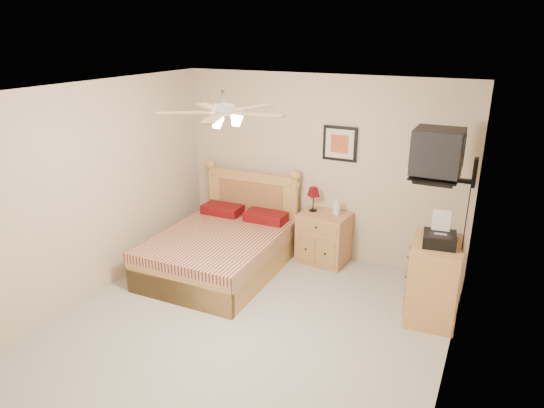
{
  "coord_description": "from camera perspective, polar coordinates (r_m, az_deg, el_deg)",
  "views": [
    {
      "loc": [
        2.19,
        -3.76,
        3.01
      ],
      "look_at": [
        -0.07,
        0.9,
        1.15
      ],
      "focal_mm": 32.0,
      "sensor_mm": 36.0,
      "label": 1
    }
  ],
  "objects": [
    {
      "name": "wall_left",
      "position": [
        5.9,
        -21.12,
        0.98
      ],
      "size": [
        0.04,
        4.5,
        2.5
      ],
      "primitive_type": "cube",
      "color": "#C5AF91",
      "rests_on": "ground"
    },
    {
      "name": "dresser",
      "position": [
        5.65,
        18.5,
        -8.49
      ],
      "size": [
        0.58,
        0.79,
        0.88
      ],
      "primitive_type": "cube",
      "rotation": [
        0.0,
        0.0,
        0.09
      ],
      "color": "#B17137",
      "rests_on": "ground"
    },
    {
      "name": "magazine_lower",
      "position": [
        5.68,
        19.14,
        -3.33
      ],
      "size": [
        0.26,
        0.29,
        0.02
      ],
      "primitive_type": "imported",
      "rotation": [
        0.0,
        0.0,
        0.34
      ],
      "color": "beige",
      "rests_on": "dresser"
    },
    {
      "name": "wall_front",
      "position": [
        3.19,
        -25.29,
        -15.95
      ],
      "size": [
        4.0,
        0.04,
        2.5
      ],
      "primitive_type": "cube",
      "color": "#C5AF91",
      "rests_on": "ground"
    },
    {
      "name": "wall_back",
      "position": [
        6.64,
        5.69,
        4.23
      ],
      "size": [
        4.0,
        0.04,
        2.5
      ],
      "primitive_type": "cube",
      "color": "#C5AF91",
      "rests_on": "ground"
    },
    {
      "name": "bed",
      "position": [
        6.28,
        -6.38,
        -2.8
      ],
      "size": [
        1.49,
        1.94,
        1.24
      ],
      "primitive_type": null,
      "rotation": [
        0.0,
        0.0,
        0.02
      ],
      "color": "#A07246",
      "rests_on": "ground"
    },
    {
      "name": "fax_machine",
      "position": [
        5.34,
        19.23,
        -2.89
      ],
      "size": [
        0.38,
        0.39,
        0.35
      ],
      "primitive_type": null,
      "rotation": [
        0.0,
        0.0,
        0.14
      ],
      "color": "black",
      "rests_on": "dresser"
    },
    {
      "name": "ceiling_fan",
      "position": [
        4.23,
        -5.74,
        10.75
      ],
      "size": [
        1.14,
        1.14,
        0.28
      ],
      "primitive_type": null,
      "color": "silver",
      "rests_on": "ceiling"
    },
    {
      "name": "ceiling",
      "position": [
        4.38,
        -4.41,
        12.95
      ],
      "size": [
        4.0,
        4.5,
        0.04
      ],
      "primitive_type": "cube",
      "color": "white",
      "rests_on": "ground"
    },
    {
      "name": "framed_picture",
      "position": [
        6.44,
        8.0,
        7.06
      ],
      "size": [
        0.46,
        0.04,
        0.46
      ],
      "primitive_type": "cube",
      "color": "black",
      "rests_on": "wall_back"
    },
    {
      "name": "wall_right",
      "position": [
        4.16,
        20.86,
        -6.76
      ],
      "size": [
        0.04,
        4.5,
        2.5
      ],
      "primitive_type": "cube",
      "color": "#C5AF91",
      "rests_on": "ground"
    },
    {
      "name": "table_lamp",
      "position": [
        6.57,
        4.88,
        0.59
      ],
      "size": [
        0.2,
        0.2,
        0.34
      ],
      "primitive_type": null,
      "rotation": [
        0.0,
        0.0,
        0.07
      ],
      "color": "#58060F",
      "rests_on": "nightstand"
    },
    {
      "name": "magazine_upper",
      "position": [
        5.68,
        19.14,
        -3.11
      ],
      "size": [
        0.23,
        0.28,
        0.02
      ],
      "primitive_type": "imported",
      "rotation": [
        0.0,
        0.0,
        0.19
      ],
      "color": "gray",
      "rests_on": "magazine_lower"
    },
    {
      "name": "floor",
      "position": [
        5.29,
        -3.68,
        -15.0
      ],
      "size": [
        4.5,
        4.5,
        0.0
      ],
      "primitive_type": "plane",
      "color": "#A09B91",
      "rests_on": "ground"
    },
    {
      "name": "lotion_bottle",
      "position": [
        6.47,
        7.66,
        -0.19
      ],
      "size": [
        0.13,
        0.13,
        0.26
      ],
      "primitive_type": "imported",
      "rotation": [
        0.0,
        0.0,
        -0.4
      ],
      "color": "silver",
      "rests_on": "nightstand"
    },
    {
      "name": "wall_tv",
      "position": [
        5.26,
        20.47,
        5.25
      ],
      "size": [
        0.56,
        0.46,
        0.58
      ],
      "primitive_type": null,
      "color": "black",
      "rests_on": "wall_right"
    },
    {
      "name": "nightstand",
      "position": [
        6.66,
        6.11,
        -3.95
      ],
      "size": [
        0.68,
        0.53,
        0.7
      ],
      "primitive_type": "cube",
      "rotation": [
        0.0,
        0.0,
        -0.08
      ],
      "color": "#B97449",
      "rests_on": "ground"
    }
  ]
}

